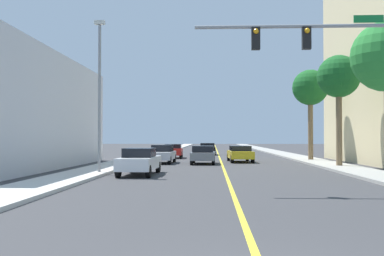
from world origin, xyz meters
TOP-DOWN VIEW (x-y plane):
  - ground at (0.00, 42.00)m, footprint 192.00×192.00m
  - sidewalk_left at (-7.59, 42.00)m, footprint 2.54×168.00m
  - sidewalk_right at (7.59, 42.00)m, footprint 2.54×168.00m
  - lane_marking_center at (0.00, 42.00)m, footprint 0.16×144.00m
  - traffic_signal_mast at (4.34, 11.34)m, footprint 8.21×0.36m
  - street_lamp at (-6.82, 18.32)m, footprint 0.56×0.28m
  - palm_mid at (7.69, 24.50)m, footprint 2.83×2.83m
  - palm_far at (7.58, 32.58)m, footprint 3.02×3.02m
  - car_red at (-4.53, 37.81)m, footprint 1.86×3.99m
  - car_yellow at (1.54, 31.07)m, footprint 2.01×4.62m
  - car_silver at (-4.60, 29.03)m, footprint 1.84×4.44m
  - car_gray at (-1.42, 28.27)m, footprint 1.83×4.02m
  - car_black at (-1.26, 45.86)m, footprint 1.84×3.82m
  - car_white at (-4.61, 18.17)m, footprint 1.82×4.54m

SIDE VIEW (x-z plane):
  - ground at x=0.00m, z-range 0.00..0.00m
  - lane_marking_center at x=0.00m, z-range 0.00..0.01m
  - sidewalk_left at x=-7.59m, z-range 0.00..0.15m
  - sidewalk_right at x=7.59m, z-range 0.00..0.15m
  - car_yellow at x=1.54m, z-range 0.04..1.37m
  - car_black at x=-1.26m, z-range 0.03..1.40m
  - car_gray at x=-1.42m, z-range 0.03..1.40m
  - car_red at x=-4.53m, z-range 0.04..1.41m
  - car_silver at x=-4.60m, z-range 0.01..1.44m
  - car_white at x=-4.61m, z-range 0.02..1.45m
  - street_lamp at x=-6.82m, z-range 0.58..8.76m
  - traffic_signal_mast at x=4.34m, z-range 1.56..8.07m
  - palm_mid at x=7.69m, z-range 2.28..9.62m
  - palm_far at x=7.58m, z-range 2.33..9.93m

